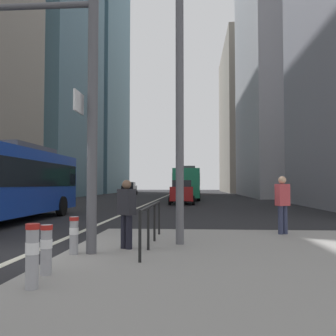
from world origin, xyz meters
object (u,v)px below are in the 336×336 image
at_px(car_receding_near, 182,192).
at_px(city_bus_blue_oncoming, 1,179).
at_px(city_bus_red_receding, 186,182).
at_px(car_oncoming_mid, 129,188).
at_px(city_bus_red_distant, 187,183).
at_px(bollard_back, 74,233).
at_px(pedestrian_walking, 127,211).
at_px(bollard_right, 46,247).
at_px(street_lamp_post, 180,38).
at_px(bollard_left, 32,253).
at_px(pedestrian_waiting, 283,202).

bearing_deg(car_receding_near, city_bus_blue_oncoming, -114.11).
height_order(city_bus_red_receding, car_oncoming_mid, city_bus_red_receding).
relative_size(city_bus_blue_oncoming, car_oncoming_mid, 2.89).
relative_size(city_bus_red_distant, bollard_back, 14.61).
bearing_deg(bollard_back, pedestrian_walking, 37.16).
height_order(city_bus_red_receding, bollard_back, city_bus_red_receding).
height_order(city_bus_blue_oncoming, city_bus_red_receding, same).
distance_m(bollard_right, pedestrian_walking, 2.65).
height_order(street_lamp_post, pedestrian_walking, street_lamp_post).
bearing_deg(city_bus_red_distant, pedestrian_walking, -90.53).
height_order(car_oncoming_mid, street_lamp_post, street_lamp_post).
distance_m(street_lamp_post, bollard_left, 6.42).
xyz_separation_m(car_receding_near, bollard_left, (-1.32, -24.96, -0.33)).
distance_m(city_bus_red_receding, pedestrian_waiting, 28.22).
xyz_separation_m(street_lamp_post, bollard_back, (-2.17, -1.47, -4.70)).
bearing_deg(bollard_left, car_oncoming_mid, 98.46).
bearing_deg(car_receding_near, bollard_right, -93.43).
height_order(bollard_right, pedestrian_walking, pedestrian_walking).
xyz_separation_m(bollard_right, pedestrian_waiting, (5.02, 5.24, 0.50)).
relative_size(car_oncoming_mid, bollard_right, 5.16).
distance_m(city_bus_red_receding, pedestrian_walking, 30.78).
bearing_deg(car_oncoming_mid, bollard_left, -81.54).
distance_m(car_oncoming_mid, pedestrian_waiting, 45.23).
relative_size(street_lamp_post, bollard_back, 10.23).
xyz_separation_m(car_oncoming_mid, car_receding_near, (8.70, -24.62, 0.00)).
distance_m(city_bus_red_distant, bollard_right, 53.14).
bearing_deg(pedestrian_waiting, bollard_right, -133.78).
xyz_separation_m(street_lamp_post, pedestrian_walking, (-1.19, -0.73, -4.27)).
xyz_separation_m(city_bus_red_distant, bollard_right, (-1.33, -53.11, -1.24)).
bearing_deg(city_bus_red_receding, city_bus_blue_oncoming, -106.02).
bearing_deg(city_bus_blue_oncoming, car_receding_near, 65.89).
bearing_deg(bollard_right, pedestrian_walking, 70.79).
bearing_deg(car_oncoming_mid, city_bus_blue_oncoming, -87.49).
distance_m(city_bus_red_receding, car_receding_near, 9.12).
xyz_separation_m(car_receding_near, bollard_back, (-1.56, -22.42, -0.40)).
bearing_deg(bollard_left, car_receding_near, 86.97).
relative_size(city_bus_blue_oncoming, car_receding_near, 2.87).
distance_m(car_receding_near, bollard_back, 22.48).
height_order(city_bus_red_receding, city_bus_red_distant, same).
bearing_deg(city_bus_red_receding, street_lamp_post, -89.07).
distance_m(car_receding_near, pedestrian_walking, 21.68).
bearing_deg(bollard_right, car_oncoming_mid, 98.45).
height_order(city_bus_red_distant, pedestrian_waiting, city_bus_red_distant).
height_order(bollard_right, pedestrian_waiting, pedestrian_waiting).
relative_size(city_bus_blue_oncoming, city_bus_red_receding, 1.05).
height_order(city_bus_blue_oncoming, bollard_left, city_bus_blue_oncoming).
height_order(city_bus_blue_oncoming, pedestrian_waiting, city_bus_blue_oncoming).
bearing_deg(pedestrian_walking, city_bus_red_receding, 88.69).
distance_m(city_bus_red_distant, pedestrian_waiting, 48.02).
height_order(car_receding_near, bollard_right, car_receding_near).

